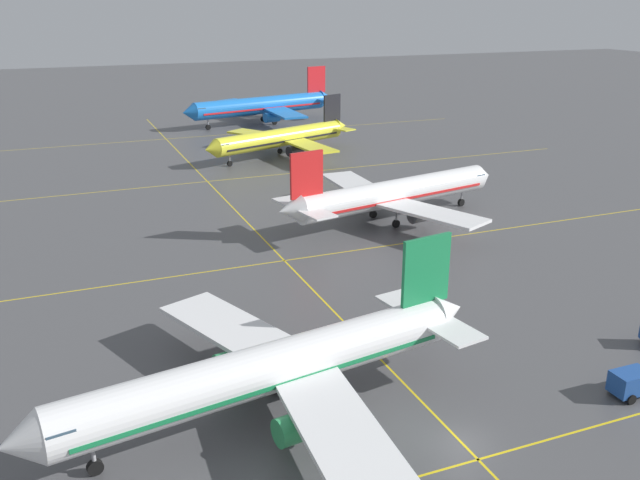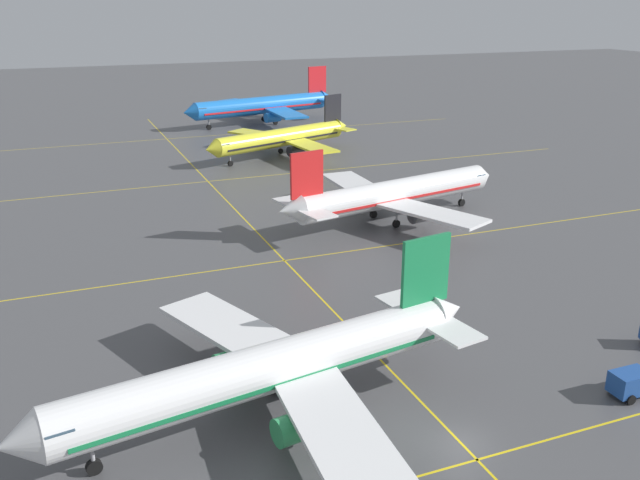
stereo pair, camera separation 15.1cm
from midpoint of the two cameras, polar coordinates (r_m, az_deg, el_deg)
ground_plane at (r=50.60m, az=11.79°, el=-16.29°), size 600.00×600.00×0.00m
airliner_front_gate at (r=50.55m, az=-3.93°, el=-10.62°), size 36.81×31.39×11.46m
airliner_second_row at (r=94.32m, az=6.23°, el=3.87°), size 36.78×31.26×11.49m
airliner_third_row at (r=133.90m, az=-3.12°, el=8.55°), size 33.75×28.90×10.82m
airliner_far_left_stand at (r=170.55m, az=-4.73°, el=11.16°), size 41.46×35.21×12.97m
taxiway_markings at (r=98.64m, az=-6.72°, el=2.18°), size 142.66×174.83×0.01m
service_truck_catering at (r=59.42m, az=24.97°, el=-10.69°), size 4.14×2.19×2.10m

